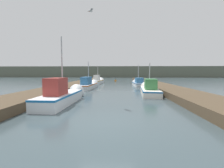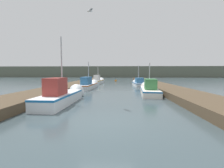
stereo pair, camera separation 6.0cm
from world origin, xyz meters
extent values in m
plane|color=#38474C|center=(0.00, 0.00, 0.00)|extent=(200.00, 200.00, 0.00)
cube|color=#4C3D2B|center=(-5.66, 16.00, 0.25)|extent=(2.96, 40.00, 0.50)
cube|color=#4C3D2B|center=(5.66, 16.00, 0.25)|extent=(2.96, 40.00, 0.50)
cube|color=#565B4C|center=(0.00, 62.34, 2.25)|extent=(120.00, 16.00, 4.49)
cube|color=silver|center=(-3.09, 3.31, 0.34)|extent=(1.51, 4.63, 0.68)
cube|color=#1A67AE|center=(-3.09, 3.31, 0.62)|extent=(1.54, 4.66, 0.10)
cone|color=silver|center=(-3.02, 6.09, 0.34)|extent=(1.35, 1.00, 1.33)
cube|color=#99332D|center=(-3.10, 2.74, 1.17)|extent=(0.91, 1.44, 0.99)
cylinder|color=#B2B2B7|center=(-3.08, 3.65, 2.45)|extent=(0.08, 0.08, 3.55)
cube|color=silver|center=(3.32, 7.88, 0.27)|extent=(1.91, 5.07, 0.54)
cube|color=#185D9D|center=(3.32, 7.88, 0.48)|extent=(1.94, 5.10, 0.10)
cone|color=silver|center=(3.62, 10.93, 0.27)|extent=(1.46, 1.31, 1.35)
cube|color=#387A42|center=(3.26, 7.26, 0.98)|extent=(1.11, 1.66, 0.88)
cylinder|color=#B2B2B7|center=(3.36, 8.25, 1.69)|extent=(0.08, 0.08, 2.30)
cube|color=silver|center=(-3.30, 12.41, 0.29)|extent=(1.60, 5.25, 0.58)
cube|color=#A94A14|center=(-3.30, 12.41, 0.52)|extent=(1.63, 5.28, 0.10)
cone|color=silver|center=(-3.17, 15.50, 0.29)|extent=(1.35, 1.05, 1.31)
cube|color=#2D6699|center=(-3.33, 11.76, 1.02)|extent=(0.94, 2.20, 0.88)
cylinder|color=#B2B2B7|center=(-3.29, 12.80, 1.94)|extent=(0.08, 0.08, 2.71)
cube|color=silver|center=(3.40, 16.40, 0.25)|extent=(1.57, 3.70, 0.49)
cube|color=#20598D|center=(3.40, 16.40, 0.43)|extent=(1.60, 3.73, 0.10)
cone|color=silver|center=(3.25, 18.53, 0.25)|extent=(1.29, 0.75, 1.25)
cube|color=#2D6699|center=(3.43, 15.95, 0.86)|extent=(1.12, 1.50, 0.73)
cylinder|color=#B2B2B7|center=(3.38, 16.67, 1.80)|extent=(0.08, 0.08, 2.62)
cube|color=silver|center=(-3.32, 20.68, 0.32)|extent=(1.67, 4.89, 0.63)
cube|color=#C88D1C|center=(-3.32, 20.68, 0.57)|extent=(1.70, 4.92, 0.10)
cone|color=silver|center=(-3.18, 23.63, 0.32)|extent=(1.41, 1.14, 1.36)
cube|color=silver|center=(-3.35, 20.08, 1.08)|extent=(0.98, 1.48, 0.90)
cylinder|color=#B2B2B7|center=(-3.30, 21.04, 1.82)|extent=(0.08, 0.08, 2.37)
cylinder|color=#473523|center=(-4.14, 22.48, 0.61)|extent=(0.25, 0.25, 1.22)
cylinder|color=silver|center=(-4.14, 22.48, 1.24)|extent=(0.29, 0.29, 0.04)
cylinder|color=#473523|center=(-4.41, 7.21, 0.57)|extent=(0.23, 0.23, 1.13)
cylinder|color=silver|center=(-4.41, 7.21, 1.15)|extent=(0.26, 0.26, 0.04)
cylinder|color=#473523|center=(4.11, 11.47, 0.58)|extent=(0.21, 0.21, 1.15)
cylinder|color=silver|center=(4.11, 11.47, 1.17)|extent=(0.24, 0.24, 0.04)
sphere|color=#BF6513|center=(-0.28, 27.92, 0.12)|extent=(0.45, 0.45, 0.45)
cylinder|color=black|center=(-0.28, 27.92, 0.60)|extent=(0.06, 0.06, 0.50)
ellipsoid|color=white|center=(-1.20, 3.54, 5.70)|extent=(0.31, 0.28, 0.12)
cube|color=gray|center=(-1.28, 3.65, 5.72)|extent=(0.26, 0.29, 0.07)
cube|color=gray|center=(-1.12, 3.43, 5.72)|extent=(0.26, 0.29, 0.07)
camera|label=1|loc=(0.56, -5.74, 1.98)|focal=24.00mm
camera|label=2|loc=(0.62, -5.73, 1.98)|focal=24.00mm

